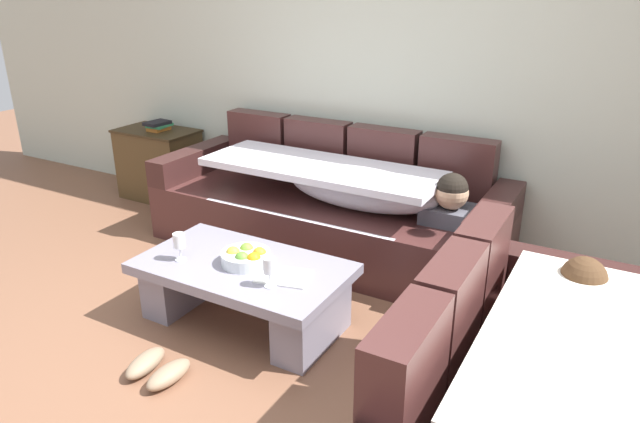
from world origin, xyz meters
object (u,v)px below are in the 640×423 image
object	(u,v)px
wine_glass_near_left	(179,242)
pair_of_shoes	(157,369)
couch_along_wall	(333,209)
coffee_table	(244,286)
wine_glass_near_right	(269,267)
open_magazine	(284,276)
fruit_bowl	(246,257)
side_cabinet	(160,164)
couch_near_window	(533,406)
book_stack_on_cabinet	(158,125)

from	to	relation	value
wine_glass_near_left	pair_of_shoes	xyz separation A→B (m)	(0.25, -0.50, -0.45)
couch_along_wall	coffee_table	bearing A→B (deg)	-89.30
couch_along_wall	wine_glass_near_right	bearing A→B (deg)	-76.62
wine_glass_near_right	open_magazine	world-z (taller)	wine_glass_near_right
couch_along_wall	wine_glass_near_left	bearing A→B (deg)	-104.54
wine_glass_near_left	coffee_table	bearing A→B (deg)	21.95
coffee_table	fruit_bowl	bearing A→B (deg)	33.73
wine_glass_near_right	side_cabinet	world-z (taller)	side_cabinet
fruit_bowl	wine_glass_near_left	xyz separation A→B (m)	(-0.36, -0.15, 0.07)
wine_glass_near_right	fruit_bowl	bearing A→B (deg)	150.11
couch_near_window	open_magazine	size ratio (longest dim) A/B	6.35
couch_near_window	wine_glass_near_right	size ratio (longest dim) A/B	10.70
open_magazine	side_cabinet	xyz separation A→B (m)	(-2.22, 1.35, -0.06)
couch_along_wall	open_magazine	xyz separation A→B (m)	(0.30, -1.13, 0.06)
wine_glass_near_left	side_cabinet	world-z (taller)	side_cabinet
wine_glass_near_right	couch_along_wall	bearing A→B (deg)	103.38
couch_along_wall	open_magazine	distance (m)	1.17
fruit_bowl	open_magazine	distance (m)	0.28
fruit_bowl	pair_of_shoes	bearing A→B (deg)	-99.30
coffee_table	book_stack_on_cabinet	xyz separation A→B (m)	(-1.90, 1.33, 0.45)
couch_near_window	wine_glass_near_right	xyz separation A→B (m)	(-1.37, 0.22, 0.16)
wine_glass_near_right	pair_of_shoes	bearing A→B (deg)	-126.86
fruit_bowl	wine_glass_near_left	distance (m)	0.39
coffee_table	wine_glass_near_right	xyz separation A→B (m)	(0.28, -0.14, 0.26)
fruit_bowl	book_stack_on_cabinet	xyz separation A→B (m)	(-1.91, 1.32, 0.26)
coffee_table	open_magazine	xyz separation A→B (m)	(0.29, -0.02, 0.15)
fruit_bowl	wine_glass_near_left	world-z (taller)	wine_glass_near_left
wine_glass_near_left	side_cabinet	xyz separation A→B (m)	(-1.59, 1.47, -0.17)
wine_glass_near_left	wine_glass_near_right	xyz separation A→B (m)	(0.62, -0.00, 0.00)
couch_near_window	pair_of_shoes	distance (m)	1.79
couch_along_wall	fruit_bowl	bearing A→B (deg)	-88.29
open_magazine	couch_near_window	bearing A→B (deg)	-28.11
couch_along_wall	wine_glass_near_left	distance (m)	1.30
book_stack_on_cabinet	wine_glass_near_left	bearing A→B (deg)	-43.31
wine_glass_near_left	book_stack_on_cabinet	distance (m)	2.15
couch_near_window	wine_glass_near_left	xyz separation A→B (m)	(-1.99, 0.22, 0.16)
coffee_table	wine_glass_near_left	world-z (taller)	wine_glass_near_left
coffee_table	side_cabinet	size ratio (longest dim) A/B	1.67
side_cabinet	book_stack_on_cabinet	xyz separation A→B (m)	(0.03, 0.00, 0.36)
book_stack_on_cabinet	open_magazine	bearing A→B (deg)	-31.76
wine_glass_near_left	side_cabinet	size ratio (longest dim) A/B	0.23
pair_of_shoes	wine_glass_near_right	bearing A→B (deg)	53.14
wine_glass_near_right	book_stack_on_cabinet	size ratio (longest dim) A/B	0.70
couch_along_wall	open_magazine	world-z (taller)	couch_along_wall
couch_along_wall	fruit_bowl	xyz separation A→B (m)	(0.03, -1.10, 0.10)
side_cabinet	pair_of_shoes	size ratio (longest dim) A/B	2.31
fruit_bowl	wine_glass_near_right	bearing A→B (deg)	-29.89
book_stack_on_cabinet	pair_of_shoes	xyz separation A→B (m)	(1.81, -1.97, -0.64)
book_stack_on_cabinet	coffee_table	bearing A→B (deg)	-35.13
couch_near_window	book_stack_on_cabinet	xyz separation A→B (m)	(-3.55, 1.69, 0.35)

